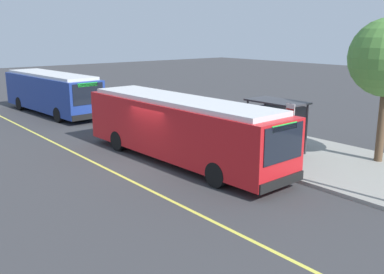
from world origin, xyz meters
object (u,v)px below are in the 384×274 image
Objects in this scene: transit_bus_second at (52,92)px; waiting_bench at (279,141)px; route_sign_post at (290,127)px; pedestrian_commuter at (243,131)px; transit_bus_main at (180,127)px.

transit_bus_second is 18.07m from waiting_bench.
pedestrian_commuter is at bearing 170.36° from route_sign_post.
transit_bus_main reaches higher than waiting_bench.
route_sign_post is (4.08, 2.68, 0.34)m from transit_bus_main.
transit_bus_main is 1.11× the size of transit_bus_second.
waiting_bench is 0.95× the size of pedestrian_commuter.
waiting_bench is 1.82m from pedestrian_commuter.
transit_bus_main is 5.06m from waiting_bench.
transit_bus_second is at bearing -165.91° from waiting_bench.
route_sign_post is at bearing 7.48° from transit_bus_second.
route_sign_post is at bearing 33.30° from transit_bus_main.
transit_bus_second is 6.65× the size of waiting_bench.
transit_bus_second is at bearing -172.52° from route_sign_post.
transit_bus_main is 4.90m from route_sign_post.
transit_bus_main is at bearing -114.65° from waiting_bench.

